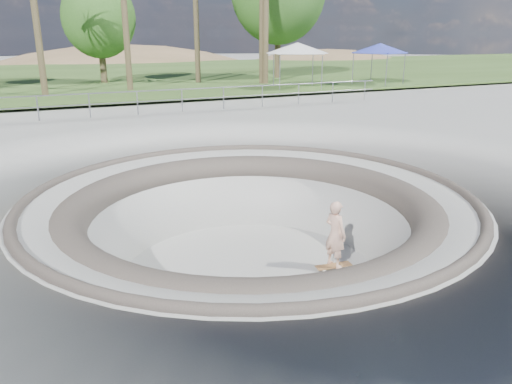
{
  "coord_description": "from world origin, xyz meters",
  "views": [
    {
      "loc": [
        -4.4,
        -9.94,
        3.55
      ],
      "look_at": [
        0.37,
        0.47,
        -0.1
      ],
      "focal_mm": 35.0,
      "sensor_mm": 36.0,
      "label": 1
    }
  ],
  "objects": [
    {
      "name": "ground",
      "position": [
        0.0,
        0.0,
        0.0
      ],
      "size": [
        180.0,
        180.0,
        0.0
      ],
      "primitive_type": "plane",
      "color": "#9E9E99",
      "rests_on": "ground"
    },
    {
      "name": "skateboard",
      "position": [
        1.88,
        -0.76,
        -1.83
      ],
      "size": [
        0.93,
        0.36,
        0.09
      ],
      "color": "olive",
      "rests_on": "ground"
    },
    {
      "name": "safety_railing",
      "position": [
        0.0,
        12.0,
        0.69
      ],
      "size": [
        25.0,
        0.06,
        1.03
      ],
      "color": "gray",
      "rests_on": "ground"
    },
    {
      "name": "distant_hills",
      "position": [
        3.78,
        57.17,
        -7.02
      ],
      "size": [
        103.2,
        45.0,
        28.6
      ],
      "color": "brown",
      "rests_on": "ground"
    },
    {
      "name": "grass_strip",
      "position": [
        0.0,
        34.0,
        0.22
      ],
      "size": [
        180.0,
        36.0,
        0.12
      ],
      "color": "#354E1F",
      "rests_on": "ground"
    },
    {
      "name": "skate_bowl",
      "position": [
        0.0,
        0.0,
        -1.83
      ],
      "size": [
        14.0,
        14.0,
        4.1
      ],
      "color": "#9E9E99",
      "rests_on": "ground"
    },
    {
      "name": "canopy_blue",
      "position": [
        17.52,
        18.0,
        2.6
      ],
      "size": [
        4.83,
        4.83,
        2.66
      ],
      "color": "gray",
      "rests_on": "ground"
    },
    {
      "name": "canopy_white",
      "position": [
        11.23,
        18.0,
        2.69
      ],
      "size": [
        5.17,
        5.17,
        2.75
      ],
      "color": "gray",
      "rests_on": "ground"
    },
    {
      "name": "skater",
      "position": [
        1.88,
        -0.76,
        -0.98
      ],
      "size": [
        0.53,
        0.68,
        1.64
      ],
      "primitive_type": "imported",
      "rotation": [
        0.0,
        0.0,
        1.81
      ],
      "color": "#D6A38B",
      "rests_on": "skateboard"
    },
    {
      "name": "bushy_tree_mid",
      "position": [
        0.78,
        26.77,
        4.55
      ],
      "size": [
        4.9,
        4.45,
        7.06
      ],
      "color": "brown",
      "rests_on": "ground"
    }
  ]
}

